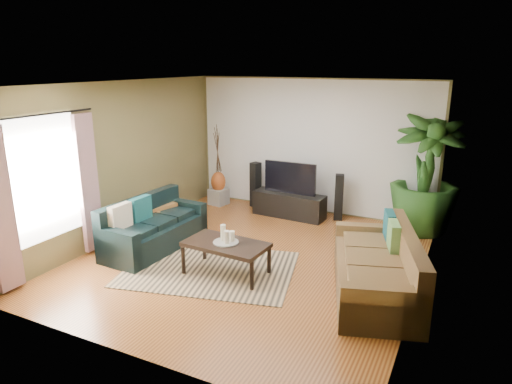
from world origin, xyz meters
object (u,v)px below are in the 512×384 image
Objects in this scene: sofa_right at (375,263)px; speaker_right at (339,197)px; coffee_table at (226,258)px; speaker_left at (256,185)px; vase at (218,182)px; side_table at (157,219)px; potted_plant at (426,174)px; television at (290,178)px; pedestal at (219,196)px; sofa_left at (155,224)px; tv_stand at (289,205)px.

speaker_right reaches higher than sofa_right.
coffee_table is at bearing -97.10° from sofa_right.
speaker_left reaches higher than sofa_right.
vase is 2.04m from side_table.
potted_plant is 4.21m from vase.
vase is (-1.69, 0.07, -0.29)m from television.
pedestal is at bearing 167.35° from speaker_right.
sofa_left is at bearing -82.02° from speaker_left.
tv_stand is (-2.20, 2.41, -0.18)m from sofa_right.
side_table is (-3.98, 0.47, -0.13)m from sofa_right.
coffee_table is (-2.06, -0.39, -0.18)m from sofa_right.
sofa_left is at bearing -118.85° from television.
speaker_right is at bearing 14.52° from television.
television is (-0.15, 2.82, 0.55)m from coffee_table.
sofa_left is 3.19× the size of side_table.
potted_plant is (0.28, 2.71, 0.65)m from sofa_right.
coffee_table is at bearing -87.05° from television.
vase is 0.76× the size of side_table.
pedestal is at bearing -140.40° from sofa_right.
sofa_left is at bearing -54.48° from side_table.
speaker_right is 1.56× the size of side_table.
pedestal is (-0.78, -0.23, -0.31)m from speaker_left.
vase is at bearing 177.65° from television.
potted_plant reaches higher than vase.
pedestal is at bearing -146.01° from speaker_left.
sofa_left reaches higher than coffee_table.
sofa_right reaches higher than vase.
television is 1.80m from pedestal.
coffee_table is at bearing -24.08° from side_table.
tv_stand is at bearing -173.07° from potted_plant.
sofa_right is 4.63m from vase.
potted_plant is at bearing 56.64° from coffee_table.
television is at bearing -2.35° from pedestal.
speaker_left is at bearing -148.97° from sofa_right.
speaker_right is 0.42× the size of potted_plant.
sofa_left is 2.04× the size of speaker_right.
pedestal is at bearing 177.65° from television.
potted_plant is at bearing 156.51° from sofa_right.
pedestal is 0.33m from vase.
sofa_left is 0.69m from side_table.
sofa_right is at bearing -23.67° from speaker_left.
potted_plant reaches higher than speaker_right.
coffee_table is 3.16m from speaker_right.
speaker_left is 0.44× the size of potted_plant.
pedestal is (-0.31, 2.58, -0.25)m from sofa_left.
side_table is at bearing -114.46° from sofa_right.
speaker_right is 2.63m from vase.
pedestal is at bearing 180.00° from vase.
sofa_left is at bearing -83.18° from vase.
sofa_left is at bearing 172.20° from coffee_table.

